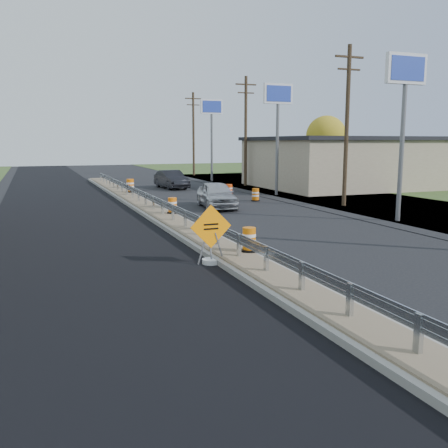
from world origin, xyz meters
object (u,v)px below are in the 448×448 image
object	(u,v)px
barrel_median_far	(130,186)
car_dark_mid	(171,179)
barrel_shoulder_mid	(229,191)
caution_sign	(211,249)
barrel_median_mid	(172,206)
barrel_median_near	(249,240)
car_silver	(217,195)
barrel_shoulder_near	(255,195)

from	to	relation	value
barrel_median_far	car_dark_mid	xyz separation A→B (m)	(4.23, 4.27, 0.07)
barrel_median_far	barrel_shoulder_mid	bearing A→B (deg)	-26.31
caution_sign	barrel_shoulder_mid	size ratio (longest dim) A/B	2.21
barrel_median_mid	car_dark_mid	size ratio (longest dim) A/B	0.17
barrel_shoulder_mid	barrel_median_near	bearing A→B (deg)	-109.62
barrel_shoulder_mid	car_silver	distance (m)	6.35
barrel_median_far	barrel_shoulder_near	size ratio (longest dim) A/B	1.15
car_dark_mid	caution_sign	bearing A→B (deg)	-107.83
barrel_shoulder_near	car_dark_mid	world-z (taller)	car_dark_mid
barrel_median_mid	barrel_shoulder_mid	world-z (taller)	barrel_median_mid
barrel_shoulder_mid	car_dark_mid	xyz separation A→B (m)	(-2.22, 7.46, 0.35)
caution_sign	barrel_median_near	world-z (taller)	caution_sign
barrel_shoulder_near	barrel_median_far	bearing A→B (deg)	137.14
barrel_median_far	caution_sign	bearing A→B (deg)	-93.84
barrel_median_near	caution_sign	bearing A→B (deg)	-168.24
barrel_median_mid	car_dark_mid	xyz separation A→B (m)	(4.23, 15.89, 0.14)
barrel_median_mid	caution_sign	bearing A→B (deg)	-98.27
barrel_median_far	car_dark_mid	world-z (taller)	car_dark_mid
car_dark_mid	barrel_shoulder_near	bearing A→B (deg)	-80.97
barrel_median_far	barrel_shoulder_mid	size ratio (longest dim) A/B	1.11
barrel_median_mid	barrel_shoulder_mid	distance (m)	10.62
caution_sign	barrel_median_near	size ratio (longest dim) A/B	2.35
caution_sign	barrel_shoulder_mid	xyz separation A→B (m)	(7.90, 18.40, -0.07)
barrel_median_near	car_silver	bearing A→B (deg)	74.56
car_dark_mid	barrel_median_far	bearing A→B (deg)	-140.17
caution_sign	barrel_median_far	world-z (taller)	caution_sign
barrel_median_mid	barrel_median_far	bearing A→B (deg)	90.00
car_silver	car_dark_mid	world-z (taller)	car_silver
caution_sign	barrel_median_mid	distance (m)	10.08
barrel_median_near	barrel_shoulder_near	world-z (taller)	barrel_median_near
caution_sign	barrel_shoulder_mid	world-z (taller)	caution_sign
caution_sign	car_dark_mid	size ratio (longest dim) A/B	0.41
car_dark_mid	barrel_median_near	bearing A→B (deg)	-104.84
barrel_shoulder_mid	car_dark_mid	world-z (taller)	car_dark_mid
barrel_median_far	car_silver	world-z (taller)	car_silver
car_silver	barrel_shoulder_near	bearing A→B (deg)	40.34
barrel_shoulder_mid	caution_sign	bearing A→B (deg)	-113.24
barrel_median_mid	barrel_median_far	xyz separation A→B (m)	(0.00, 11.62, 0.07)
barrel_shoulder_near	barrel_shoulder_mid	size ratio (longest dim) A/B	0.97
barrel_median_mid	barrel_shoulder_mid	xyz separation A→B (m)	(6.45, 8.43, -0.20)
caution_sign	barrel_shoulder_mid	bearing A→B (deg)	64.53
barrel_median_far	barrel_shoulder_mid	distance (m)	7.20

